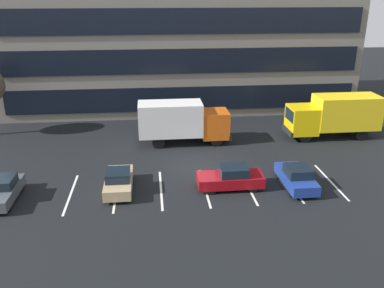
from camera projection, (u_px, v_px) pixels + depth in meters
ground_plane at (199, 169)px, 28.92m from camera, size 120.00×120.00×0.00m
office_building at (179, 37)px, 43.06m from camera, size 35.02×11.69×14.40m
lot_markings at (205, 187)px, 26.20m from camera, size 16.94×5.40×0.01m
box_truck_orange at (182, 121)px, 33.12m from camera, size 7.41×2.45×3.44m
box_truck_yellow_all at (335, 114)px, 34.48m from camera, size 7.73×2.56×3.58m
sedan_maroon at (231, 178)px, 25.93m from camera, size 4.16×1.74×1.49m
sedan_navy at (296, 177)px, 26.09m from camera, size 1.68×4.02×1.44m
sedan_charcoal at (2, 190)px, 24.37m from camera, size 1.66×3.96×1.42m
sedan_tan at (119, 181)px, 25.58m from camera, size 1.66×3.98×1.42m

